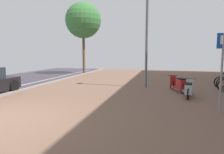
{
  "coord_description": "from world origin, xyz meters",
  "views": [
    {
      "loc": [
        4.82,
        -4.87,
        1.97
      ],
      "look_at": [
        2.79,
        3.37,
        0.99
      ],
      "focal_mm": 32.76,
      "sensor_mm": 36.0,
      "label": 1
    }
  ],
  "objects_px": {
    "scooter_mid": "(189,89)",
    "street_tree": "(83,20)",
    "scooter_near": "(179,84)",
    "lamp_post": "(147,26)",
    "parking_sign": "(222,64)"
  },
  "relations": [
    {
      "from": "scooter_mid",
      "to": "street_tree",
      "type": "xyz_separation_m",
      "value": [
        -8.56,
        9.03,
        4.67
      ]
    },
    {
      "from": "scooter_near",
      "to": "lamp_post",
      "type": "height_order",
      "value": "lamp_post"
    },
    {
      "from": "scooter_near",
      "to": "street_tree",
      "type": "height_order",
      "value": "street_tree"
    },
    {
      "from": "lamp_post",
      "to": "street_tree",
      "type": "bearing_deg",
      "value": 134.36
    },
    {
      "from": "parking_sign",
      "to": "lamp_post",
      "type": "distance_m",
      "value": 5.7
    },
    {
      "from": "scooter_near",
      "to": "parking_sign",
      "type": "bearing_deg",
      "value": -72.94
    },
    {
      "from": "scooter_mid",
      "to": "lamp_post",
      "type": "height_order",
      "value": "lamp_post"
    },
    {
      "from": "lamp_post",
      "to": "scooter_mid",
      "type": "bearing_deg",
      "value": -49.15
    },
    {
      "from": "scooter_near",
      "to": "scooter_mid",
      "type": "height_order",
      "value": "scooter_near"
    },
    {
      "from": "scooter_mid",
      "to": "lamp_post",
      "type": "bearing_deg",
      "value": 130.85
    },
    {
      "from": "lamp_post",
      "to": "scooter_near",
      "type": "bearing_deg",
      "value": -32.94
    },
    {
      "from": "scooter_near",
      "to": "street_tree",
      "type": "xyz_separation_m",
      "value": [
        -8.23,
        7.76,
        4.65
      ]
    },
    {
      "from": "scooter_near",
      "to": "parking_sign",
      "type": "relative_size",
      "value": 0.66
    },
    {
      "from": "parking_sign",
      "to": "lamp_post",
      "type": "xyz_separation_m",
      "value": [
        -2.81,
        4.59,
        1.88
      ]
    },
    {
      "from": "parking_sign",
      "to": "lamp_post",
      "type": "relative_size",
      "value": 0.41
    }
  ]
}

